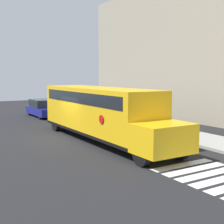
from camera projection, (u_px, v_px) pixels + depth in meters
The scene contains 5 objects.
ground_plane at pixel (67, 138), 18.83m from camera, with size 60.00×60.00×0.00m, color black.
sidewalk_strip at pixel (152, 128), 22.17m from camera, with size 44.00×3.00×0.15m.
building_backdrop at pixel (217, 48), 24.83m from camera, with size 32.00×4.00×11.98m.
school_bus at pixel (100, 110), 18.12m from camera, with size 11.96×2.57×3.08m.
parked_car at pixel (43, 108), 28.70m from camera, with size 4.75×1.85×1.56m.
Camera 1 is at (17.23, -7.29, 3.81)m, focal length 50.00 mm.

